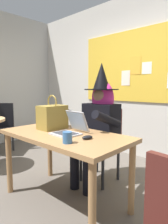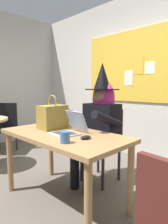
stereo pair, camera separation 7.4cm
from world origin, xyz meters
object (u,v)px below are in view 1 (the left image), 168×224
coffee_mug (67,137)px  handbag (52,117)px  person_costumed (98,118)px  laptop (70,129)px  chair_at_desk (104,140)px  chair_spare_by_window (1,125)px  computer_mouse (87,137)px  desk_main (64,143)px

coffee_mug → handbag: bearing=153.6°
person_costumed → laptop: (0.09, -0.55, -0.03)m
person_costumed → laptop: 0.56m
chair_at_desk → laptop: size_ratio=2.79×
coffee_mug → chair_spare_by_window: 2.39m
laptop → coffee_mug: (0.23, -0.25, -0.00)m
computer_mouse → handbag: bearing=-171.1°
chair_at_desk → handbag: handbag is taller
desk_main → person_costumed: (-0.04, 0.59, 0.18)m
chair_spare_by_window → chair_at_desk: bearing=59.6°
desk_main → chair_at_desk: 0.72m
handbag → chair_spare_by_window: handbag is taller
desk_main → chair_spare_by_window: bearing=172.7°
chair_spare_by_window → person_costumed: bearing=56.2°
coffee_mug → chair_spare_by_window: (-2.33, 0.47, -0.27)m
desk_main → computer_mouse: computer_mouse is taller
desk_main → coffee_mug: bearing=-36.4°
handbag → coffee_mug: size_ratio=3.98×
laptop → desk_main: bearing=-141.3°
laptop → computer_mouse: size_ratio=3.16×
person_costumed → laptop: size_ratio=4.52×
computer_mouse → handbag: handbag is taller
chair_at_desk → computer_mouse: 0.83m
computer_mouse → person_costumed: bearing=137.0°
computer_mouse → chair_spare_by_window: chair_spare_by_window is taller
handbag → chair_spare_by_window: size_ratio=0.42×
coffee_mug → computer_mouse: bearing=79.5°
person_costumed → laptop: person_costumed is taller
computer_mouse → desk_main: bearing=-164.9°
chair_at_desk → laptop: 0.72m
desk_main → coffee_mug: size_ratio=14.20×
coffee_mug → laptop: bearing=133.3°
desk_main → chair_spare_by_window: chair_spare_by_window is taller
chair_at_desk → computer_mouse: bearing=24.6°
handbag → computer_mouse: bearing=-6.9°
person_costumed → chair_spare_by_window: 2.06m
chair_at_desk → chair_spare_by_window: chair_at_desk is taller
laptop → chair_spare_by_window: size_ratio=0.36×
person_costumed → computer_mouse: bearing=29.2°
chair_at_desk → computer_mouse: size_ratio=8.82×
chair_at_desk → laptop: (0.09, -0.67, 0.26)m
chair_at_desk → coffee_mug: (0.32, -0.91, 0.26)m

